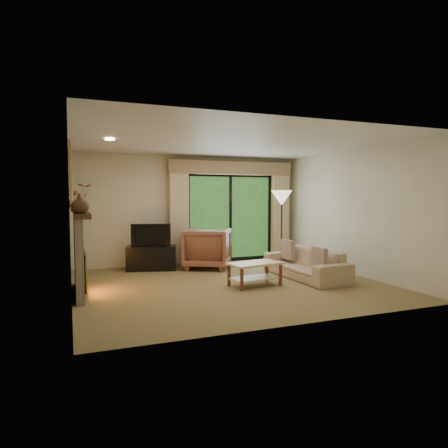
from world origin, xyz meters
name	(u,v)px	position (x,y,z in m)	size (l,w,h in m)	color
floor	(230,284)	(0.00, 0.00, 0.00)	(5.50, 5.50, 0.00)	olive
ceiling	(230,143)	(0.00, 0.00, 2.60)	(5.50, 5.50, 0.00)	silver
wall_back	(191,210)	(0.00, 2.50, 1.30)	(5.00, 5.00, 0.00)	beige
wall_front	(305,223)	(0.00, -2.50, 1.30)	(5.00, 5.00, 0.00)	beige
wall_left	(70,217)	(-2.75, 0.00, 1.30)	(5.00, 5.00, 0.00)	beige
wall_right	(352,212)	(2.75, 0.00, 1.30)	(5.00, 5.00, 0.00)	beige
fireplace	(78,253)	(-2.63, 0.20, 0.69)	(0.24, 1.70, 1.37)	#756B5D
mirror	(71,177)	(-2.71, 0.20, 1.95)	(0.07, 1.45, 1.02)	tan
sliding_door	(230,217)	(1.00, 2.45, 1.10)	(2.26, 0.10, 2.16)	black
curtain_left	(179,215)	(-0.35, 2.34, 1.20)	(0.45, 0.18, 2.35)	tan
curtain_right	(280,213)	(2.35, 2.34, 1.20)	(0.45, 0.18, 2.35)	tan
cornice	(232,168)	(1.00, 2.36, 2.32)	(3.20, 0.24, 0.32)	#977955
media_console	(151,258)	(-1.08, 1.95, 0.27)	(1.07, 0.48, 0.54)	black
tv	(151,235)	(-1.08, 1.95, 0.78)	(0.86, 0.11, 0.50)	black
armchair	(207,248)	(0.14, 1.70, 0.46)	(0.97, 1.00, 0.91)	brown
sofa	(305,263)	(1.61, -0.04, 0.29)	(2.00, 0.78, 0.58)	tan
pillow_near	(319,258)	(1.54, -0.61, 0.50)	(0.10, 0.37, 0.37)	#523226
pillow_far	(288,250)	(1.54, 0.54, 0.50)	(0.11, 0.40, 0.40)	#523226
coffee_table	(255,274)	(0.37, -0.31, 0.21)	(0.95, 0.53, 0.43)	beige
floor_lamp	(281,229)	(1.71, 1.11, 0.88)	(0.47, 0.47, 1.76)	beige
vase	(79,204)	(-2.61, -0.45, 1.52)	(0.29, 0.29, 0.30)	#3B2718
branches	(78,198)	(-2.61, 0.19, 1.60)	(0.41, 0.36, 0.46)	#B55E30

